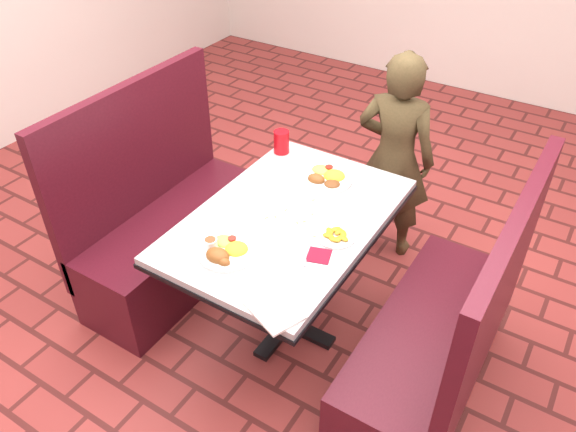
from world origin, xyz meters
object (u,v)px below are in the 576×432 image
Objects in this scene: far_dinner_plate at (327,176)px; red_tumbler at (281,142)px; booth_bench_left at (170,230)px; near_dinner_plate at (225,249)px; booth_bench_right at (437,346)px; plantain_plate at (336,236)px; diner_person at (394,158)px; dining_table at (288,232)px.

far_dinner_plate is 2.14× the size of red_tumbler.
booth_bench_left is 0.92m from near_dinner_plate.
near_dinner_plate is 0.92× the size of far_dinner_plate.
booth_bench_right is 7.01× the size of plantain_plate.
plantain_plate is at bearing -56.10° from far_dinner_plate.
far_dinner_plate is 0.36m from red_tumbler.
booth_bench_right is 0.69m from plantain_plate.
diner_person is 10.09× the size of red_tumbler.
near_dinner_plate is (-0.24, -1.29, 0.14)m from diner_person.
booth_bench_left is at bearing 180.00° from dining_table.
diner_person is (-0.65, 0.92, 0.31)m from booth_bench_right.
red_tumbler is at bearing 46.03° from booth_bench_left.
diner_person is 4.71× the size of far_dinner_plate.
red_tumbler is at bearing 106.74° from near_dinner_plate.
booth_bench_right is 4.41× the size of far_dinner_plate.
diner_person is at bearing 41.91° from red_tumbler.
near_dinner_plate is 0.49m from plantain_plate.
booth_bench_left is (-0.80, 0.00, -0.32)m from dining_table.
booth_bench_left reaches higher than far_dinner_plate.
booth_bench_right is (1.60, 0.00, 0.00)m from booth_bench_left.
diner_person reaches higher than far_dinner_plate.
dining_table is 4.85× the size of near_dinner_plate.
dining_table is at bearing 0.00° from booth_bench_left.
red_tumbler is (-0.25, 0.85, 0.04)m from near_dinner_plate.
booth_bench_right is at bearing 2.61° from plantain_plate.
booth_bench_right is 0.94× the size of diner_person.
dining_table is 0.38m from far_dinner_plate.
near_dinner_plate reaches higher than plantain_plate.
booth_bench_left is at bearing 38.95° from diner_person.
diner_person is 0.96m from plantain_plate.
near_dinner_plate is at bearing -96.88° from far_dinner_plate.
red_tumbler reaches higher than near_dinner_plate.
booth_bench_left is at bearing 180.00° from booth_bench_right.
dining_table is 1.01× the size of booth_bench_left.
near_dinner_plate is at bearing -135.35° from plantain_plate.
red_tumbler reaches higher than far_dinner_plate.
diner_person is at bearing 125.12° from booth_bench_right.
far_dinner_plate reaches higher than plantain_plate.
booth_bench_right is at bearing 120.10° from diner_person.
far_dinner_plate is at bearing 123.90° from plantain_plate.
red_tumbler reaches higher than plantain_plate.
plantain_plate is (0.35, 0.35, -0.02)m from near_dinner_plate.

